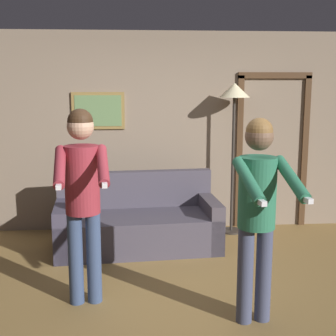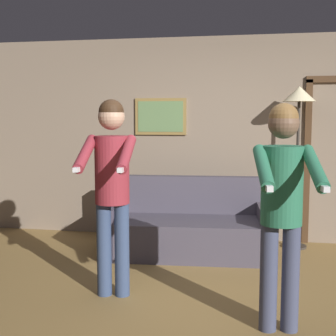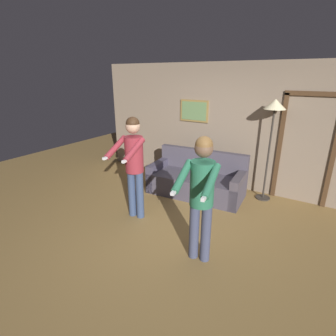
% 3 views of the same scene
% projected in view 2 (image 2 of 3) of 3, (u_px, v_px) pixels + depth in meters
% --- Properties ---
extents(ground_plane, '(12.00, 12.00, 0.00)m').
position_uv_depth(ground_plane, '(201.00, 305.00, 3.96)').
color(ground_plane, olive).
extents(back_wall_assembly, '(6.40, 0.10, 2.60)m').
position_uv_depth(back_wall_assembly, '(224.00, 139.00, 6.02)').
color(back_wall_assembly, gray).
rests_on(back_wall_assembly, ground_plane).
extents(couch, '(1.96, 1.00, 0.87)m').
position_uv_depth(couch, '(189.00, 230.00, 5.42)').
color(couch, '#48434F').
rests_on(couch, ground_plane).
extents(torchiere_lamp, '(0.39, 0.39, 1.94)m').
position_uv_depth(torchiere_lamp, '(299.00, 109.00, 5.53)').
color(torchiere_lamp, '#332D28').
rests_on(torchiere_lamp, ground_plane).
extents(person_standing_left, '(0.48, 0.72, 1.74)m').
position_uv_depth(person_standing_left, '(112.00, 178.00, 4.05)').
color(person_standing_left, '#344567').
rests_on(person_standing_left, ground_plane).
extents(person_standing_right, '(0.49, 0.71, 1.68)m').
position_uv_depth(person_standing_right, '(282.00, 196.00, 3.36)').
color(person_standing_right, '#3E445E').
rests_on(person_standing_right, ground_plane).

